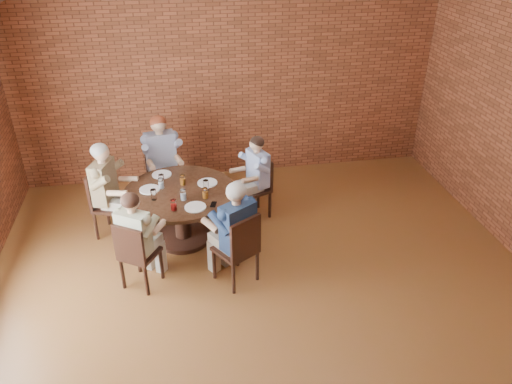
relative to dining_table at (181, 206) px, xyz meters
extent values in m
plane|color=brown|center=(0.90, -1.65, -0.53)|extent=(7.00, 7.00, 0.00)
plane|color=brown|center=(0.90, 1.85, 1.17)|extent=(7.00, 0.00, 7.00)
cylinder|color=black|center=(0.00, 0.00, -0.50)|extent=(0.71, 0.71, 0.06)
cylinder|color=black|center=(0.00, 0.00, -0.18)|extent=(0.20, 0.20, 0.64)
cylinder|color=#3F2417|center=(0.00, 0.00, 0.20)|extent=(1.43, 1.43, 0.05)
cube|color=black|center=(1.04, 0.42, -0.10)|extent=(0.49, 0.49, 0.04)
cube|color=black|center=(1.20, 0.48, 0.13)|extent=(0.18, 0.36, 0.43)
cylinder|color=black|center=(0.84, 0.51, -0.32)|extent=(0.04, 0.04, 0.41)
cylinder|color=black|center=(0.96, 0.21, -0.32)|extent=(0.04, 0.04, 0.41)
cylinder|color=black|center=(1.13, 0.62, -0.32)|extent=(0.04, 0.04, 0.41)
cylinder|color=black|center=(1.25, 0.33, -0.32)|extent=(0.04, 0.04, 0.41)
cube|color=black|center=(-0.20, 1.02, -0.10)|extent=(0.52, 0.52, 0.04)
cube|color=black|center=(-0.24, 1.22, 0.17)|extent=(0.44, 0.13, 0.50)
cylinder|color=black|center=(-0.35, 0.80, -0.32)|extent=(0.04, 0.04, 0.41)
cylinder|color=black|center=(0.02, 0.87, -0.32)|extent=(0.04, 0.04, 0.41)
cylinder|color=black|center=(-0.43, 1.17, -0.32)|extent=(0.04, 0.04, 0.41)
cylinder|color=black|center=(-0.06, 1.25, -0.32)|extent=(0.04, 0.04, 0.41)
cube|color=black|center=(-0.90, 0.32, -0.10)|extent=(0.54, 0.54, 0.04)
cube|color=black|center=(-1.08, 0.38, 0.16)|extent=(0.18, 0.41, 0.48)
cylinder|color=black|center=(-0.79, 0.09, -0.32)|extent=(0.04, 0.04, 0.41)
cylinder|color=black|center=(-0.67, 0.43, -0.32)|extent=(0.04, 0.04, 0.41)
cylinder|color=black|center=(-1.13, 0.21, -0.32)|extent=(0.04, 0.04, 0.41)
cylinder|color=black|center=(-1.01, 0.55, -0.32)|extent=(0.04, 0.04, 0.41)
cube|color=black|center=(-0.51, -0.82, -0.10)|extent=(0.53, 0.53, 0.04)
cube|color=black|center=(-0.60, -0.96, 0.14)|extent=(0.35, 0.24, 0.44)
cylinder|color=black|center=(-0.29, -0.76, -0.32)|extent=(0.04, 0.04, 0.41)
cylinder|color=black|center=(-0.56, -0.59, -0.32)|extent=(0.04, 0.04, 0.41)
cylinder|color=black|center=(-0.46, -1.04, -0.32)|extent=(0.04, 0.04, 0.41)
cylinder|color=black|center=(-0.74, -0.87, -0.32)|extent=(0.04, 0.04, 0.41)
cube|color=black|center=(0.58, -0.93, -0.10)|extent=(0.58, 0.58, 0.04)
cube|color=black|center=(0.68, -1.10, 0.16)|extent=(0.38, 0.26, 0.48)
cylinder|color=black|center=(0.63, -0.68, -0.32)|extent=(0.04, 0.04, 0.41)
cylinder|color=black|center=(0.33, -0.87, -0.32)|extent=(0.04, 0.04, 0.41)
cylinder|color=black|center=(0.83, -0.99, -0.32)|extent=(0.04, 0.04, 0.41)
cylinder|color=black|center=(0.52, -1.18, -0.32)|extent=(0.04, 0.04, 0.41)
cylinder|color=white|center=(0.37, 0.13, 0.23)|extent=(0.26, 0.26, 0.01)
cylinder|color=white|center=(-0.22, 0.47, 0.23)|extent=(0.26, 0.26, 0.01)
cylinder|color=white|center=(-0.37, 0.09, 0.23)|extent=(0.26, 0.26, 0.01)
cylinder|color=white|center=(0.17, -0.44, 0.23)|extent=(0.26, 0.26, 0.01)
cylinder|color=white|center=(0.34, -0.04, 0.29)|extent=(0.07, 0.07, 0.14)
cylinder|color=white|center=(0.05, 0.15, 0.29)|extent=(0.07, 0.07, 0.14)
cylinder|color=white|center=(-0.22, 0.21, 0.29)|extent=(0.07, 0.07, 0.14)
cylinder|color=white|center=(-0.22, 0.11, 0.29)|extent=(0.07, 0.07, 0.14)
cylinder|color=white|center=(-0.32, -0.16, 0.29)|extent=(0.07, 0.07, 0.14)
cylinder|color=white|center=(-0.09, -0.46, 0.29)|extent=(0.07, 0.07, 0.14)
cylinder|color=white|center=(0.04, -0.23, 0.29)|extent=(0.07, 0.07, 0.14)
cylinder|color=white|center=(0.31, -0.24, 0.29)|extent=(0.07, 0.07, 0.14)
cube|color=black|center=(0.39, -0.42, 0.23)|extent=(0.09, 0.14, 0.01)
camera|label=1|loc=(-0.01, -5.58, 3.38)|focal=35.00mm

